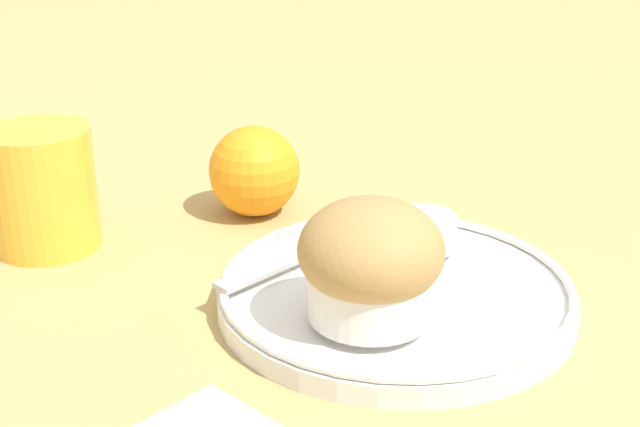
{
  "coord_description": "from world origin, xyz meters",
  "views": [
    {
      "loc": [
        -0.43,
        -0.31,
        0.28
      ],
      "look_at": [
        -0.03,
        0.05,
        0.06
      ],
      "focal_mm": 50.0,
      "sensor_mm": 36.0,
      "label": 1
    }
  ],
  "objects_px": {
    "orange_fruit": "(254,171)",
    "juice_glass": "(42,189)",
    "muffin": "(371,262)",
    "butter_knife": "(314,248)"
  },
  "relations": [
    {
      "from": "butter_knife",
      "to": "orange_fruit",
      "type": "height_order",
      "value": "orange_fruit"
    },
    {
      "from": "muffin",
      "to": "butter_knife",
      "type": "distance_m",
      "value": 0.1
    },
    {
      "from": "muffin",
      "to": "juice_glass",
      "type": "distance_m",
      "value": 0.27
    },
    {
      "from": "butter_knife",
      "to": "orange_fruit",
      "type": "bearing_deg",
      "value": 67.64
    },
    {
      "from": "juice_glass",
      "to": "orange_fruit",
      "type": "bearing_deg",
      "value": -24.62
    },
    {
      "from": "orange_fruit",
      "to": "juice_glass",
      "type": "xyz_separation_m",
      "value": [
        -0.15,
        0.07,
        0.01
      ]
    },
    {
      "from": "muffin",
      "to": "butter_knife",
      "type": "bearing_deg",
      "value": 63.01
    },
    {
      "from": "orange_fruit",
      "to": "juice_glass",
      "type": "distance_m",
      "value": 0.16
    },
    {
      "from": "orange_fruit",
      "to": "juice_glass",
      "type": "relative_size",
      "value": 0.8
    },
    {
      "from": "muffin",
      "to": "orange_fruit",
      "type": "height_order",
      "value": "muffin"
    }
  ]
}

